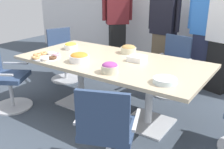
{
  "coord_description": "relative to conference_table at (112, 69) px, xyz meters",
  "views": [
    {
      "loc": [
        1.76,
        -2.56,
        1.68
      ],
      "look_at": [
        0.0,
        0.0,
        0.55
      ],
      "focal_mm": 40.55,
      "sensor_mm": 36.0,
      "label": 1
    }
  ],
  "objects": [
    {
      "name": "napkin_pile",
      "position": [
        0.29,
        0.14,
        0.16
      ],
      "size": [
        0.2,
        0.2,
        0.07
      ],
      "primitive_type": "cube",
      "color": "white",
      "rests_on": "conference_table"
    },
    {
      "name": "person_standing_1",
      "position": [
        -0.04,
        1.66,
        0.27
      ],
      "size": [
        0.62,
        0.27,
        1.71
      ],
      "rotation": [
        0.0,
        0.0,
        -3.26
      ],
      "color": "brown",
      "rests_on": "ground"
    },
    {
      "name": "person_standing_2",
      "position": [
        0.69,
        1.65,
        0.36
      ],
      "size": [
        0.62,
        0.27,
        1.86
      ],
      "rotation": [
        0.0,
        0.0,
        -3.25
      ],
      "color": "#232842",
      "rests_on": "ground"
    },
    {
      "name": "snack_bowl_candy_mix",
      "position": [
        0.26,
        -0.41,
        0.18
      ],
      "size": [
        0.19,
        0.19,
        0.12
      ],
      "color": "beige",
      "rests_on": "conference_table"
    },
    {
      "name": "ground_plane",
      "position": [
        0.0,
        0.0,
        -0.63
      ],
      "size": [
        10.0,
        10.0,
        0.01
      ],
      "primitive_type": "cube",
      "color": "#3D4754"
    },
    {
      "name": "office_chair_1",
      "position": [
        0.39,
        1.07,
        -0.22
      ],
      "size": [
        0.61,
        0.61,
        0.91
      ],
      "rotation": [
        0.0,
        0.0,
        -3.28
      ],
      "color": "silver",
      "rests_on": "ground"
    },
    {
      "name": "conference_table",
      "position": [
        0.0,
        0.0,
        0.0
      ],
      "size": [
        2.4,
        1.2,
        0.75
      ],
      "color": "#CCB793",
      "rests_on": "ground"
    },
    {
      "name": "snack_bowl_chips_orange",
      "position": [
        -0.29,
        -0.3,
        0.18
      ],
      "size": [
        0.25,
        0.25,
        0.12
      ],
      "color": "white",
      "rests_on": "conference_table"
    },
    {
      "name": "snack_bowl_chips_yellow",
      "position": [
        -0.82,
        0.11,
        0.17
      ],
      "size": [
        0.2,
        0.2,
        0.1
      ],
      "color": "white",
      "rests_on": "conference_table"
    },
    {
      "name": "office_chair_4",
      "position": [
        0.65,
        -1.02,
        -0.22
      ],
      "size": [
        0.7,
        0.7,
        0.91
      ],
      "rotation": [
        0.0,
        0.0,
        0.39
      ],
      "color": "silver",
      "rests_on": "ground"
    },
    {
      "name": "person_standing_3",
      "position": [
        0.98,
        1.56,
        0.28
      ],
      "size": [
        0.61,
        0.34,
        1.73
      ],
      "rotation": [
        0.0,
        0.0,
        -3.43
      ],
      "color": "black",
      "rests_on": "ground"
    },
    {
      "name": "office_chair_2",
      "position": [
        -1.46,
        0.57,
        -0.22
      ],
      "size": [
        0.7,
        0.7,
        0.91
      ],
      "rotation": [
        0.0,
        0.0,
        -1.95
      ],
      "color": "silver",
      "rests_on": "ground"
    },
    {
      "name": "snack_bowl_cookies",
      "position": [
        -0.0,
        0.4,
        0.18
      ],
      "size": [
        0.22,
        0.22,
        0.12
      ],
      "color": "beige",
      "rests_on": "conference_table"
    },
    {
      "name": "plate_stack",
      "position": [
        0.88,
        -0.36,
        0.15
      ],
      "size": [
        0.24,
        0.24,
        0.05
      ],
      "color": "white",
      "rests_on": "conference_table"
    },
    {
      "name": "person_standing_0",
      "position": [
        -1.07,
        1.74,
        0.37
      ],
      "size": [
        0.49,
        0.48,
        1.88
      ],
      "rotation": [
        0.0,
        0.0,
        -2.36
      ],
      "color": "black",
      "rests_on": "ground"
    },
    {
      "name": "donut_platter",
      "position": [
        -0.77,
        -0.41,
        0.14
      ],
      "size": [
        0.38,
        0.38,
        0.04
      ],
      "color": "white",
      "rests_on": "conference_table"
    },
    {
      "name": "office_chair_3",
      "position": [
        -1.3,
        -0.71,
        -0.22
      ],
      "size": [
        0.74,
        0.74,
        0.91
      ],
      "rotation": [
        0.0,
        0.0,
        -1.04
      ],
      "color": "silver",
      "rests_on": "ground"
    }
  ]
}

